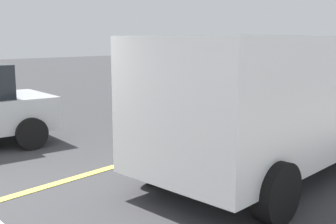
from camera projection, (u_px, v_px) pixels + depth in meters
lane_marking_centre at (139, 159)px, 7.64m from camera, size 28.00×0.16×0.01m
white_van at (281, 96)px, 6.73m from camera, size 5.29×2.46×2.20m
car_green_mid_road at (200, 82)px, 13.77m from camera, size 4.36×2.25×1.55m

